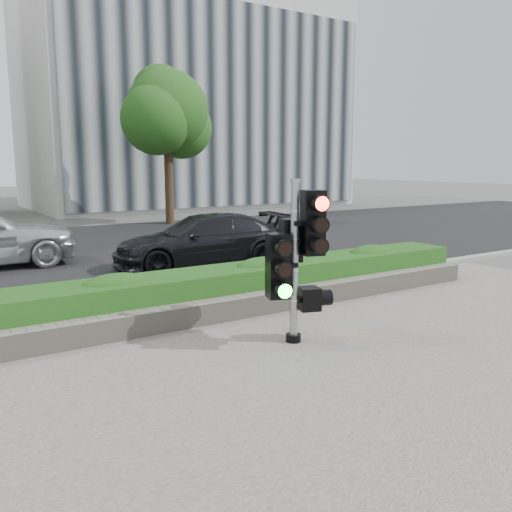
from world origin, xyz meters
name	(u,v)px	position (x,y,z in m)	size (l,w,h in m)	color
ground	(275,361)	(0.00, 0.00, 0.00)	(120.00, 120.00, 0.00)	#51514C
sidewalk	(435,443)	(0.00, -2.50, 0.01)	(16.00, 11.00, 0.03)	#9E9389
road	(71,253)	(0.00, 10.00, 0.01)	(60.00, 13.00, 0.02)	black
curb	(173,304)	(0.00, 3.15, 0.06)	(60.00, 0.25, 0.12)	gray
stone_wall	(206,312)	(0.00, 1.90, 0.20)	(12.00, 0.32, 0.34)	gray
hedge	(187,293)	(0.00, 2.55, 0.37)	(12.00, 1.00, 0.68)	#36892A
building_right	(186,105)	(11.00, 25.00, 6.00)	(18.00, 10.00, 12.00)	#B7B7B2
tree_right	(166,114)	(5.48, 15.55, 4.48)	(4.10, 3.58, 6.53)	black
traffic_signal	(296,253)	(0.64, 0.44, 1.28)	(0.84, 0.69, 2.27)	black
car_dark	(203,240)	(2.22, 6.22, 0.65)	(1.78, 4.37, 1.27)	black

